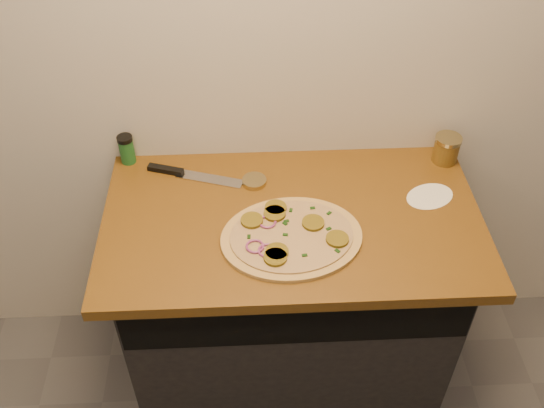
{
  "coord_description": "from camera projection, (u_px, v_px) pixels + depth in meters",
  "views": [
    {
      "loc": [
        -0.13,
        0.05,
        2.23
      ],
      "look_at": [
        -0.06,
        1.42,
        0.95
      ],
      "focal_mm": 40.0,
      "sensor_mm": 36.0,
      "label": 1
    }
  ],
  "objects": [
    {
      "name": "flour_spill",
      "position": [
        430.0,
        196.0,
        1.98
      ],
      "size": [
        0.22,
        0.22,
        0.0
      ],
      "primitive_type": "cylinder",
      "rotation": [
        0.0,
        0.0,
        0.43
      ],
      "color": "white",
      "rests_on": "countertop"
    },
    {
      "name": "salsa_jar",
      "position": [
        446.0,
        149.0,
        2.09
      ],
      "size": [
        0.09,
        0.09,
        0.1
      ],
      "color": "#9D160F",
      "rests_on": "countertop"
    },
    {
      "name": "chefs_knife",
      "position": [
        186.0,
        174.0,
        2.05
      ],
      "size": [
        0.33,
        0.13,
        0.02
      ],
      "color": "#B7BAC1",
      "rests_on": "countertop"
    },
    {
      "name": "pizza",
      "position": [
        291.0,
        236.0,
        1.83
      ],
      "size": [
        0.48,
        0.48,
        0.03
      ],
      "color": "tan",
      "rests_on": "countertop"
    },
    {
      "name": "countertop",
      "position": [
        292.0,
        220.0,
        1.93
      ],
      "size": [
        1.2,
        0.7,
        0.04
      ],
      "primitive_type": "cube",
      "color": "brown",
      "rests_on": "cabinet"
    },
    {
      "name": "spice_shaker",
      "position": [
        127.0,
        149.0,
        2.08
      ],
      "size": [
        0.05,
        0.05,
        0.11
      ],
      "color": "#1C5925",
      "rests_on": "countertop"
    },
    {
      "name": "cabinet",
      "position": [
        289.0,
        301.0,
        2.26
      ],
      "size": [
        1.1,
        0.6,
        0.86
      ],
      "primitive_type": "cube",
      "color": "black",
      "rests_on": "ground"
    },
    {
      "name": "mason_jar_lid",
      "position": [
        254.0,
        181.0,
        2.02
      ],
      "size": [
        0.1,
        0.1,
        0.02
      ],
      "primitive_type": "cylinder",
      "rotation": [
        0.0,
        0.0,
        0.19
      ],
      "color": "tan",
      "rests_on": "countertop"
    }
  ]
}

